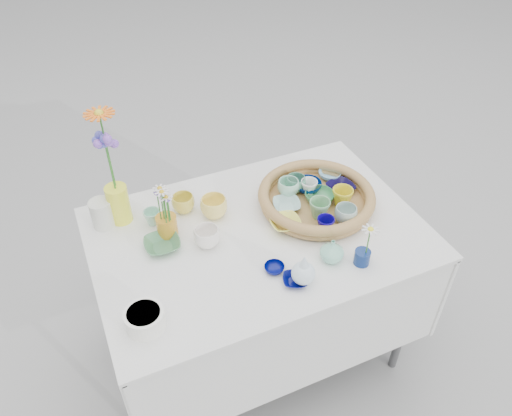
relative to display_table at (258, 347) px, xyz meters
name	(u,v)px	position (x,y,z in m)	size (l,w,h in m)	color
ground	(258,347)	(0.00, 0.00, 0.00)	(80.00, 80.00, 0.00)	#A4A4A4
display_table	(258,347)	(0.00, 0.00, 0.00)	(1.26, 0.86, 0.77)	white
wicker_tray	(316,198)	(0.28, 0.05, 0.80)	(0.47, 0.47, 0.08)	#A0743E
tray_ceramic_0	(308,186)	(0.29, 0.14, 0.80)	(0.12, 0.12, 0.04)	navy
tray_ceramic_1	(341,188)	(0.41, 0.08, 0.80)	(0.11, 0.11, 0.03)	black
tray_ceramic_2	(342,197)	(0.36, -0.01, 0.82)	(0.09, 0.09, 0.08)	gold
tray_ceramic_3	(319,197)	(0.30, 0.05, 0.80)	(0.12, 0.12, 0.04)	#42965A
tray_ceramic_4	(319,209)	(0.25, -0.03, 0.82)	(0.08, 0.08, 0.08)	#6DA975
tray_ceramic_5	(287,205)	(0.16, 0.07, 0.80)	(0.11, 0.11, 0.03)	#9EC8C1
tray_ceramic_6	(288,188)	(0.20, 0.14, 0.82)	(0.09, 0.09, 0.07)	#AAEFD0
tray_ceramic_7	(309,187)	(0.28, 0.11, 0.82)	(0.07, 0.07, 0.06)	white
tray_ceramic_8	(330,174)	(0.42, 0.17, 0.80)	(0.10, 0.10, 0.03)	#86CCFC
tray_ceramic_9	(325,225)	(0.23, -0.11, 0.81)	(0.07, 0.07, 0.06)	#0D0175
tray_ceramic_10	(285,223)	(0.10, -0.03, 0.80)	(0.12, 0.12, 0.03)	#F0F65C
tray_ceramic_11	(346,215)	(0.32, -0.10, 0.82)	(0.09, 0.09, 0.07)	#9DBBB3
tray_ceramic_12	(296,184)	(0.24, 0.15, 0.82)	(0.08, 0.08, 0.07)	#4F8F70
loose_ceramic_0	(183,203)	(-0.22, 0.24, 0.80)	(0.09, 0.09, 0.07)	#DAC748
loose_ceramic_1	(214,207)	(-0.12, 0.16, 0.81)	(0.11, 0.11, 0.08)	#FFE369
loose_ceramic_2	(162,244)	(-0.36, 0.06, 0.78)	(0.13, 0.13, 0.03)	#4A8457
loose_ceramic_3	(207,237)	(-0.20, 0.01, 0.80)	(0.10, 0.10, 0.08)	white
loose_ceramic_4	(274,268)	(-0.03, -0.21, 0.78)	(0.07, 0.07, 0.02)	#01075B
loose_ceramic_5	(152,217)	(-0.36, 0.21, 0.80)	(0.07, 0.07, 0.06)	#A3E5C4
loose_ceramic_6	(295,280)	(0.01, -0.29, 0.78)	(0.09, 0.09, 0.02)	#060A56
fluted_bowl	(145,319)	(-0.50, -0.26, 0.80)	(0.13, 0.13, 0.07)	white
bud_vase_paleblue	(304,269)	(0.04, -0.29, 0.83)	(0.08, 0.08, 0.13)	white
bud_vase_seafoam	(332,251)	(0.18, -0.24, 0.81)	(0.09, 0.09, 0.09)	#84D2B3
bud_vase_cobalt	(362,257)	(0.27, -0.30, 0.79)	(0.06, 0.06, 0.06)	navy
single_daisy	(368,241)	(0.28, -0.31, 0.88)	(0.07, 0.07, 0.13)	white
tall_vase_yellow	(119,204)	(-0.46, 0.28, 0.85)	(0.09, 0.09, 0.16)	#F3F635
gerbera	(108,151)	(-0.46, 0.30, 1.08)	(0.13, 0.13, 0.33)	orange
hydrangea	(110,166)	(-0.46, 0.28, 1.03)	(0.08, 0.08, 0.28)	#5154CE
white_pitcher	(102,214)	(-0.53, 0.28, 0.82)	(0.12, 0.09, 0.12)	silver
daisy_cup	(167,226)	(-0.32, 0.13, 0.81)	(0.08, 0.08, 0.08)	orange
daisy_posy	(162,204)	(-0.33, 0.12, 0.93)	(0.08, 0.08, 0.15)	white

